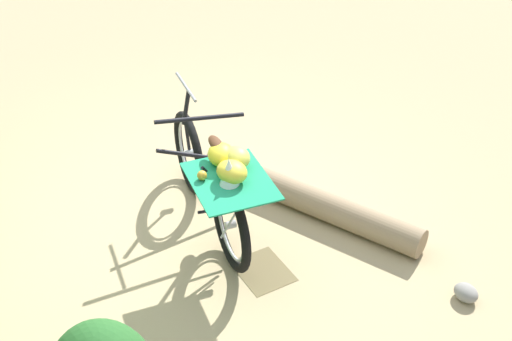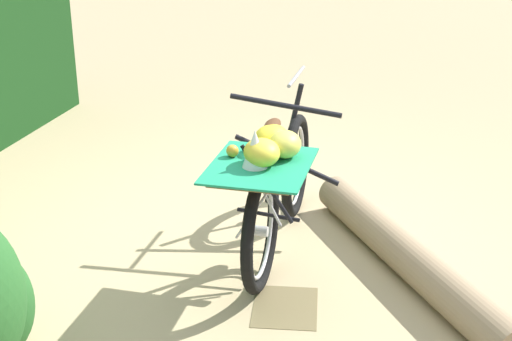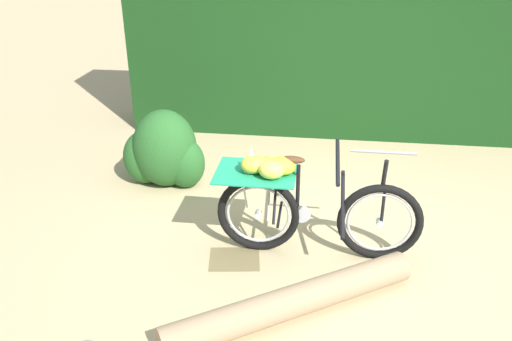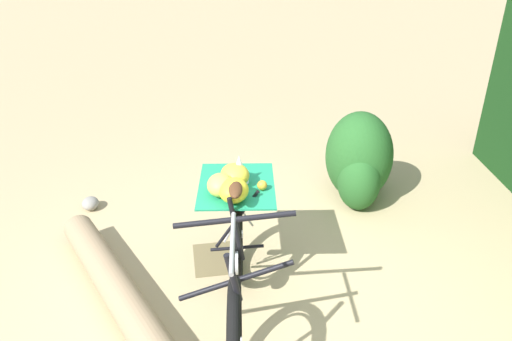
{
  "view_description": "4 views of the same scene",
  "coord_description": "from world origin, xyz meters",
  "px_view_note": "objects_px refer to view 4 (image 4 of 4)",
  "views": [
    {
      "loc": [
        -4.05,
        1.58,
        3.5
      ],
      "look_at": [
        -0.77,
        -0.32,
        0.9
      ],
      "focal_mm": 47.28,
      "sensor_mm": 36.0,
      "label": 1
    },
    {
      "loc": [
        -4.31,
        -0.52,
        2.22
      ],
      "look_at": [
        -0.77,
        -0.19,
        0.8
      ],
      "focal_mm": 50.82,
      "sensor_mm": 36.0,
      "label": 2
    },
    {
      "loc": [
        -0.69,
        -4.03,
        2.63
      ],
      "look_at": [
        -0.63,
        -0.27,
        0.83
      ],
      "focal_mm": 35.39,
      "sensor_mm": 36.0,
      "label": 3
    },
    {
      "loc": [
        2.37,
        -0.56,
        2.44
      ],
      "look_at": [
        -0.6,
        -0.06,
        0.9
      ],
      "focal_mm": 33.87,
      "sensor_mm": 36.0,
      "label": 4
    }
  ],
  "objects_px": {
    "shrub_cluster": "(358,160)",
    "fallen_log": "(121,295)",
    "path_stone": "(90,203)",
    "bicycle": "(236,251)"
  },
  "relations": [
    {
      "from": "shrub_cluster",
      "to": "fallen_log",
      "type": "bearing_deg",
      "value": -59.87
    },
    {
      "from": "shrub_cluster",
      "to": "path_stone",
      "type": "height_order",
      "value": "shrub_cluster"
    },
    {
      "from": "fallen_log",
      "to": "shrub_cluster",
      "type": "xyz_separation_m",
      "value": [
        -1.27,
        2.18,
        0.27
      ]
    },
    {
      "from": "shrub_cluster",
      "to": "bicycle",
      "type": "bearing_deg",
      "value": -44.42
    },
    {
      "from": "bicycle",
      "to": "shrub_cluster",
      "type": "xyz_separation_m",
      "value": [
        -1.41,
        1.38,
        -0.12
      ]
    },
    {
      "from": "bicycle",
      "to": "path_stone",
      "type": "relative_size",
      "value": 9.67
    },
    {
      "from": "bicycle",
      "to": "shrub_cluster",
      "type": "height_order",
      "value": "bicycle"
    },
    {
      "from": "shrub_cluster",
      "to": "path_stone",
      "type": "xyz_separation_m",
      "value": [
        -0.17,
        -2.59,
        -0.33
      ]
    },
    {
      "from": "bicycle",
      "to": "fallen_log",
      "type": "xyz_separation_m",
      "value": [
        -0.14,
        -0.8,
        -0.38
      ]
    },
    {
      "from": "fallen_log",
      "to": "bicycle",
      "type": "bearing_deg",
      "value": 79.73
    }
  ]
}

